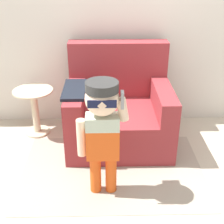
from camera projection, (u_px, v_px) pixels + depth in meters
The scene contains 6 objects.
ground_plane at pixel (131, 150), 3.29m from camera, with size 10.00×10.00×0.00m, color #BCB29E.
wall_back at pixel (129, 11), 3.36m from camera, with size 10.00×0.05×2.60m.
armchair at pixel (119, 111), 3.34m from camera, with size 1.09×0.92×1.02m.
person_child at pixel (102, 122), 2.43m from camera, with size 0.41×0.31×1.01m.
side_table at pixel (35, 108), 3.47m from camera, with size 0.43×0.43×0.53m.
rug at pixel (112, 170), 2.98m from camera, with size 1.71×1.17×0.01m.
Camera 1 is at (-0.26, -2.75, 1.84)m, focal length 50.00 mm.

